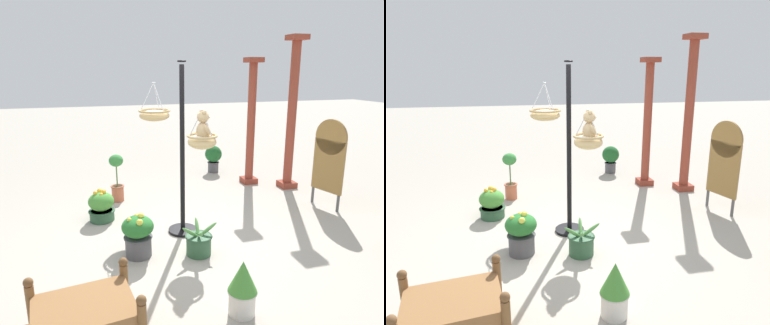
% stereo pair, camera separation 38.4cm
% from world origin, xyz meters
% --- Properties ---
extents(ground_plane, '(40.00, 40.00, 0.00)m').
position_xyz_m(ground_plane, '(0.00, 0.00, 0.00)').
color(ground_plane, '#A8A093').
extents(display_pole_central, '(0.44, 0.44, 2.53)m').
position_xyz_m(display_pole_central, '(-0.16, 0.00, 0.80)').
color(display_pole_central, black).
rests_on(display_pole_central, ground).
extents(hanging_basket_with_teddy, '(0.44, 0.44, 0.56)m').
position_xyz_m(hanging_basket_with_teddy, '(-0.01, 0.25, 1.43)').
color(hanging_basket_with_teddy, tan).
extents(teddy_bear, '(0.30, 0.27, 0.44)m').
position_xyz_m(teddy_bear, '(-0.01, 0.27, 1.62)').
color(teddy_bear, tan).
extents(hanging_basket_left_high, '(0.52, 0.52, 0.62)m').
position_xyz_m(hanging_basket_left_high, '(-1.05, -0.23, 1.70)').
color(hanging_basket_left_high, tan).
extents(greenhouse_pillar_left, '(0.32, 0.32, 2.65)m').
position_xyz_m(greenhouse_pillar_left, '(-2.07, 2.00, 1.28)').
color(greenhouse_pillar_left, brown).
rests_on(greenhouse_pillar_left, ground).
extents(greenhouse_pillar_right, '(0.34, 0.34, 3.06)m').
position_xyz_m(greenhouse_pillar_right, '(-1.58, 2.65, 1.48)').
color(greenhouse_pillar_right, brown).
rests_on(greenhouse_pillar_right, ground).
extents(wooden_planter_box, '(0.83, 1.00, 0.65)m').
position_xyz_m(wooden_planter_box, '(1.90, -1.42, 0.26)').
color(wooden_planter_box, olive).
rests_on(wooden_planter_box, ground).
extents(potted_plant_fern_front, '(0.31, 0.31, 0.59)m').
position_xyz_m(potted_plant_fern_front, '(1.82, 0.10, 0.31)').
color(potted_plant_fern_front, beige).
rests_on(potted_plant_fern_front, ground).
extents(potted_plant_flowering_red, '(0.40, 0.40, 0.64)m').
position_xyz_m(potted_plant_flowering_red, '(-3.09, 1.54, 0.37)').
color(potted_plant_flowering_red, '#4C4C51').
rests_on(potted_plant_flowering_red, ground).
extents(potted_plant_tall_leafy, '(0.26, 0.26, 0.90)m').
position_xyz_m(potted_plant_tall_leafy, '(-1.76, -0.85, 0.46)').
color(potted_plant_tall_leafy, '#BC6042').
rests_on(potted_plant_tall_leafy, ground).
extents(potted_plant_bushy_green, '(0.43, 0.43, 0.53)m').
position_xyz_m(potted_plant_bushy_green, '(-0.93, -1.17, 0.24)').
color(potted_plant_bushy_green, '#2D5638').
rests_on(potted_plant_bushy_green, ground).
extents(potted_plant_small_succulent, '(0.42, 0.42, 0.61)m').
position_xyz_m(potted_plant_small_succulent, '(0.38, -0.75, 0.31)').
color(potted_plant_small_succulent, '#4C4C51').
rests_on(potted_plant_small_succulent, ground).
extents(potted_plant_conical_shrub, '(0.53, 0.52, 0.45)m').
position_xyz_m(potted_plant_conical_shrub, '(0.56, 0.03, 0.17)').
color(potted_plant_conical_shrub, '#2D5638').
rests_on(potted_plant_conical_shrub, ground).
extents(display_sign_board, '(0.61, 0.21, 1.59)m').
position_xyz_m(display_sign_board, '(-0.41, 2.72, 0.94)').
color(display_sign_board, olive).
rests_on(display_sign_board, ground).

